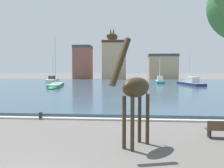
% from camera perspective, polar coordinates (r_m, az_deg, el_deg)
% --- Properties ---
extents(harbor_water, '(82.29, 52.21, 0.33)m').
position_cam_1_polar(harbor_water, '(41.95, -0.17, -0.64)').
color(harbor_water, '#334C60').
rests_on(harbor_water, ground).
extents(quay_edge_coping, '(82.29, 0.50, 0.12)m').
position_cam_1_polar(quay_edge_coping, '(16.08, -7.78, -8.67)').
color(quay_edge_coping, '#ADA89E').
rests_on(quay_edge_coping, ground).
extents(giraffe_statue, '(2.12, 2.58, 5.13)m').
position_cam_1_polar(giraffe_statue, '(10.10, 5.68, -1.46)').
color(giraffe_statue, '#382B19').
rests_on(giraffe_statue, ground).
extents(sailboat_green, '(3.51, 9.75, 8.96)m').
position_cam_1_polar(sailboat_green, '(40.09, -14.09, -0.56)').
color(sailboat_green, '#236B42').
rests_on(sailboat_green, ground).
extents(sailboat_navy, '(3.82, 9.82, 6.47)m').
position_cam_1_polar(sailboat_navy, '(46.67, 18.91, 0.18)').
color(sailboat_navy, navy).
rests_on(sailboat_navy, ground).
extents(sailboat_teal, '(1.73, 6.02, 5.88)m').
position_cam_1_polar(sailboat_teal, '(50.70, 11.90, 0.59)').
color(sailboat_teal, teal).
rests_on(sailboat_teal, ground).
extents(sailboat_white, '(2.92, 9.31, 6.59)m').
position_cam_1_polar(sailboat_white, '(58.80, -14.65, 0.98)').
color(sailboat_white, white).
rests_on(sailboat_white, ground).
extents(mooring_bollard, '(0.24, 0.24, 0.50)m').
position_cam_1_polar(mooring_bollard, '(16.73, -17.62, -7.65)').
color(mooring_bollard, '#232326').
rests_on(mooring_bollard, ground).
extents(park_bench, '(1.80, 0.44, 0.92)m').
position_cam_1_polar(park_bench, '(13.08, 26.52, -10.09)').
color(park_bench, brown).
rests_on(park_bench, ground).
extents(townhouse_corner_house, '(5.49, 5.96, 10.63)m').
position_cam_1_polar(townhouse_corner_house, '(71.91, -7.37, 5.39)').
color(townhouse_corner_house, '#8E5142').
rests_on(townhouse_corner_house, ground).
extents(townhouse_end_terrace, '(7.31, 7.17, 12.02)m').
position_cam_1_polar(townhouse_end_terrace, '(71.33, 0.63, 6.00)').
color(townhouse_end_terrace, tan).
rests_on(townhouse_end_terrace, ground).
extents(townhouse_tall_gabled, '(9.00, 5.75, 7.94)m').
position_cam_1_polar(townhouse_tall_gabled, '(72.51, 12.68, 4.26)').
color(townhouse_tall_gabled, tan).
rests_on(townhouse_tall_gabled, ground).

